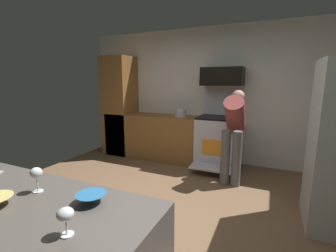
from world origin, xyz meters
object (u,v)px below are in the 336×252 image
at_px(oven_range, 219,140).
at_px(microwave, 222,77).
at_px(stock_pot, 181,113).
at_px(wine_glass_far, 36,174).
at_px(person_cook, 234,129).
at_px(mixing_bowl_small, 91,198).
at_px(wine_glass_near, 65,215).

height_order(oven_range, microwave, microwave).
height_order(oven_range, stock_pot, oven_range).
bearing_deg(microwave, wine_glass_far, -97.52).
distance_m(oven_range, person_cook, 0.76).
xyz_separation_m(oven_range, wine_glass_far, (-0.45, -3.30, 0.51)).
relative_size(mixing_bowl_small, stock_pot, 0.73).
height_order(person_cook, stock_pot, person_cook).
xyz_separation_m(oven_range, wine_glass_near, (0.06, -3.54, 0.49)).
xyz_separation_m(wine_glass_far, stock_pot, (-0.32, 3.32, -0.04)).
xyz_separation_m(person_cook, stock_pot, (-1.11, 0.59, 0.12)).
bearing_deg(wine_glass_far, mixing_bowl_small, 4.89).
relative_size(person_cook, stock_pot, 6.07).
bearing_deg(stock_pot, person_cook, -27.72).
relative_size(person_cook, wine_glass_far, 8.93).
bearing_deg(stock_pot, wine_glass_near, -76.90).
height_order(oven_range, person_cook, oven_range).
relative_size(wine_glass_near, stock_pot, 0.57).
xyz_separation_m(mixing_bowl_small, wine_glass_near, (0.10, -0.27, 0.07)).
distance_m(mixing_bowl_small, stock_pot, 3.36).
relative_size(mixing_bowl_small, wine_glass_near, 1.27).
bearing_deg(person_cook, mixing_bowl_small, -98.23).
xyz_separation_m(person_cook, wine_glass_far, (-0.79, -2.73, 0.16)).
distance_m(oven_range, mixing_bowl_small, 3.30).
distance_m(person_cook, wine_glass_near, 2.99).
xyz_separation_m(person_cook, mixing_bowl_small, (-0.39, -2.70, 0.06)).
bearing_deg(microwave, person_cook, -62.56).
xyz_separation_m(person_cook, wine_glass_near, (-0.29, -2.97, 0.14)).
bearing_deg(oven_range, microwave, 90.00).
distance_m(microwave, person_cook, 1.10).
xyz_separation_m(mixing_bowl_small, wine_glass_far, (-0.40, -0.03, 0.09)).
bearing_deg(oven_range, mixing_bowl_small, -90.78).
bearing_deg(wine_glass_near, wine_glass_far, 154.91).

